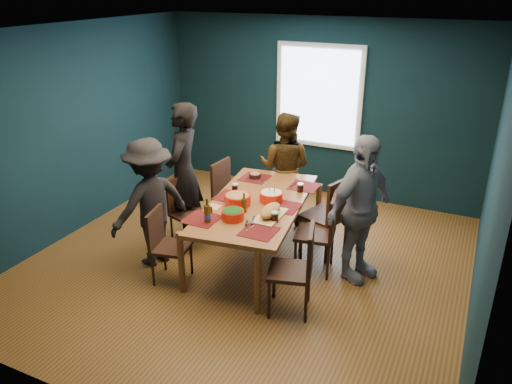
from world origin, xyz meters
TOP-DOWN VIEW (x-y plane):
  - room at (0.00, 0.27)m, footprint 5.01×5.01m
  - dining_table at (0.08, 0.10)m, footprint 1.30×2.18m
  - chair_left_far at (-0.67, 0.75)m, footprint 0.47×0.47m
  - chair_left_mid at (-0.93, 0.11)m, footprint 0.51×0.51m
  - chair_left_near at (-0.69, -0.71)m, footprint 0.46×0.46m
  - chair_right_far at (0.83, 0.61)m, footprint 0.59×0.59m
  - chair_right_mid at (0.86, 0.22)m, footprint 0.51×0.51m
  - chair_right_near at (0.89, -0.63)m, footprint 0.53×0.53m
  - person_far_left at (-1.04, 0.28)m, footprint 0.57×0.74m
  - person_back at (-0.07, 1.32)m, footprint 0.78×0.63m
  - person_right at (1.25, 0.27)m, footprint 0.79×1.08m
  - person_near_left at (-1.04, -0.44)m, footprint 0.91×1.15m
  - bowl_salad at (-0.09, -0.07)m, footprint 0.30×0.30m
  - bowl_dumpling at (0.22, 0.19)m, footprint 0.28×0.28m
  - bowl_herbs at (0.04, -0.42)m, footprint 0.25×0.25m
  - cutting_board at (0.38, -0.20)m, footprint 0.29×0.60m
  - small_bowl at (-0.26, 0.77)m, footprint 0.15×0.15m
  - beer_bottle_a at (-0.17, -0.60)m, footprint 0.07×0.07m
  - beer_bottle_b at (0.07, -0.21)m, footprint 0.06×0.06m
  - cola_glass_a at (-0.27, -0.39)m, footprint 0.07×0.07m
  - cola_glass_b at (0.47, -0.29)m, footprint 0.08×0.08m
  - cola_glass_c at (0.43, 0.60)m, footprint 0.08×0.08m
  - cola_glass_d at (-0.29, 0.25)m, footprint 0.08×0.08m
  - napkin_a at (0.43, 0.15)m, footprint 0.19×0.19m
  - napkin_b at (-0.30, -0.23)m, footprint 0.14×0.14m
  - napkin_c at (0.40, -0.59)m, footprint 0.20×0.20m

SIDE VIEW (x-z plane):
  - chair_left_near at x=-0.69m, z-range 0.07..0.93m
  - chair_left_mid at x=-0.93m, z-range 0.07..0.97m
  - chair_left_far at x=-0.67m, z-range 0.08..1.02m
  - chair_right_near at x=0.89m, z-range 0.08..1.03m
  - chair_right_mid at x=0.86m, z-range 0.08..1.05m
  - chair_right_far at x=0.83m, z-range 0.08..1.11m
  - dining_table at x=0.08m, z-range 0.32..1.10m
  - person_near_left at x=-1.04m, z-range 0.00..1.55m
  - person_back at x=-0.07m, z-range 0.00..1.56m
  - napkin_b at x=-0.30m, z-range 0.78..0.79m
  - napkin_a at x=0.43m, z-range 0.78..0.79m
  - napkin_c at x=0.40m, z-range 0.78..0.79m
  - small_bowl at x=-0.26m, z-range 0.79..0.85m
  - cola_glass_a at x=-0.27m, z-range 0.79..0.88m
  - bowl_herbs at x=0.04m, z-range 0.79..0.90m
  - cola_glass_d at x=-0.29m, z-range 0.79..0.89m
  - cola_glass_c at x=0.43m, z-range 0.79..0.90m
  - cutting_board at x=0.38m, z-range 0.78..0.91m
  - bowl_dumpling at x=0.22m, z-range 0.72..0.98m
  - cola_glass_b at x=0.47m, z-range 0.79..0.90m
  - person_right at x=1.25m, z-range 0.00..1.70m
  - bowl_salad at x=-0.09m, z-range 0.79..0.91m
  - beer_bottle_b at x=0.07m, z-range 0.76..0.99m
  - beer_bottle_a at x=-0.17m, z-range 0.75..1.02m
  - person_far_left at x=-1.04m, z-range 0.00..1.81m
  - room at x=0.00m, z-range 0.01..2.73m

